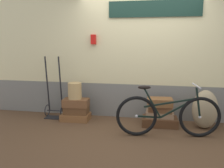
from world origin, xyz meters
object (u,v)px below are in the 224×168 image
suitcase_3 (160,121)px  suitcase_6 (160,102)px  suitcase_1 (76,110)px  suitcase_2 (76,103)px  luggage_trolley (54,102)px  suitcase_0 (76,117)px  burlap_sack (205,109)px  suitcase_4 (160,114)px  bicycle (168,115)px  suitcase_5 (161,109)px  wicker_basket (75,91)px

suitcase_3 → suitcase_6: bearing=-133.5°
suitcase_1 → suitcase_2: 0.16m
suitcase_2 → luggage_trolley: (-0.55, 0.14, -0.04)m
suitcase_0 → burlap_sack: bearing=-1.8°
suitcase_0 → burlap_sack: 2.57m
suitcase_4 → bicycle: (0.13, -0.56, 0.15)m
suitcase_2 → suitcase_3: (1.71, 0.00, -0.29)m
suitcase_5 → suitcase_1: bearing=-173.6°
suitcase_0 → suitcase_6: (1.72, -0.01, 0.41)m
suitcase_2 → suitcase_4: suitcase_2 is taller
suitcase_3 → luggage_trolley: (-2.26, 0.13, 0.25)m
suitcase_2 → wicker_basket: 0.25m
suitcase_3 → wicker_basket: bearing=177.3°
suitcase_0 → bicycle: size_ratio=0.33×
suitcase_1 → bicycle: (1.84, -0.54, 0.16)m
suitcase_4 → wicker_basket: bearing=-178.5°
suitcase_0 → wicker_basket: (-0.01, 0.01, 0.55)m
suitcase_6 → luggage_trolley: size_ratio=0.36×
luggage_trolley → suitcase_4: bearing=-2.4°
wicker_basket → burlap_sack: (2.56, 0.01, -0.25)m
suitcase_2 → wicker_basket: wicker_basket is taller
suitcase_0 → suitcase_4: suitcase_4 is taller
suitcase_1 → wicker_basket: 0.41m
suitcase_0 → suitcase_2: bearing=-12.7°
burlap_sack → suitcase_3: bearing=-178.8°
suitcase_4 → wicker_basket: (-1.73, -0.03, 0.40)m
suitcase_6 → luggage_trolley: bearing=171.5°
suitcase_0 → bicycle: bicycle is taller
suitcase_2 → bicycle: bearing=-20.1°
suitcase_2 → burlap_sack: burlap_sack is taller
suitcase_6 → wicker_basket: (-1.72, 0.02, 0.15)m
suitcase_1 → suitcase_5: (1.72, 0.01, 0.12)m
burlap_sack → bicycle: (-0.70, -0.54, 0.01)m
suitcase_2 → wicker_basket: (-0.02, 0.01, 0.25)m
suitcase_5 → burlap_sack: 0.82m
luggage_trolley → burlap_sack: size_ratio=1.79×
suitcase_4 → bicycle: size_ratio=0.30×
suitcase_4 → luggage_trolley: bearing=178.2°
luggage_trolley → burlap_sack: bearing=-2.2°
luggage_trolley → suitcase_3: bearing=-3.4°
luggage_trolley → suitcase_2: bearing=-14.1°
suitcase_0 → suitcase_1: bearing=52.5°
luggage_trolley → suitcase_6: bearing=-3.7°
suitcase_4 → luggage_trolley: luggage_trolley is taller
wicker_basket → suitcase_6: bearing=-0.8°
suitcase_2 → suitcase_5: bearing=-3.4°
suitcase_2 → suitcase_6: bearing=-4.7°
suitcase_0 → wicker_basket: wicker_basket is taller
suitcase_4 → luggage_trolley: size_ratio=0.41×
suitcase_1 → wicker_basket: wicker_basket is taller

